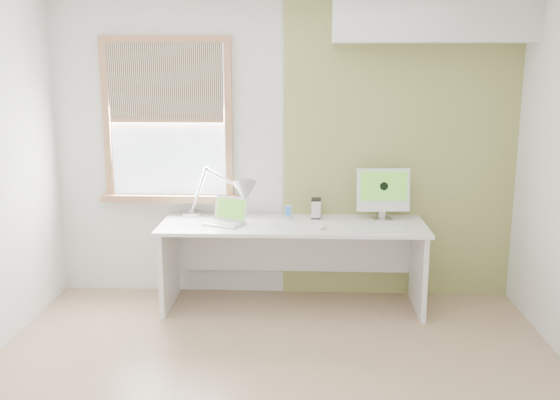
# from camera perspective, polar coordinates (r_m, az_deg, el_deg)

# --- Properties ---
(room) EXTENTS (4.04, 3.54, 2.64)m
(room) POSITION_cam_1_polar(r_m,az_deg,el_deg) (3.67, -0.69, 1.12)
(room) COLOR tan
(room) RESTS_ON ground
(accent_wall) EXTENTS (2.00, 0.02, 2.60)m
(accent_wall) POSITION_cam_1_polar(r_m,az_deg,el_deg) (5.44, 10.92, 4.53)
(accent_wall) COLOR #8B9F4F
(accent_wall) RESTS_ON room
(soffit) EXTENTS (1.60, 0.40, 0.42)m
(soffit) POSITION_cam_1_polar(r_m,az_deg,el_deg) (5.28, 13.93, 16.14)
(soffit) COLOR white
(soffit) RESTS_ON room
(window) EXTENTS (1.20, 0.14, 1.42)m
(window) POSITION_cam_1_polar(r_m,az_deg,el_deg) (5.46, -10.33, 7.16)
(window) COLOR #A9744E
(window) RESTS_ON room
(desk) EXTENTS (2.20, 0.70, 0.73)m
(desk) POSITION_cam_1_polar(r_m,az_deg,el_deg) (5.25, 1.20, -4.07)
(desk) COLOR white
(desk) RESTS_ON room
(desk_lamp) EXTENTS (0.72, 0.48, 0.44)m
(desk_lamp) POSITION_cam_1_polar(r_m,az_deg,el_deg) (5.20, -4.23, 0.58)
(desk_lamp) COLOR silver
(desk_lamp) RESTS_ON desk
(laptop) EXTENTS (0.38, 0.35, 0.21)m
(laptop) POSITION_cam_1_polar(r_m,az_deg,el_deg) (5.14, -4.89, -1.59)
(laptop) COLOR silver
(laptop) RESTS_ON desk
(phone_dock) EXTENTS (0.08, 0.08, 0.13)m
(phone_dock) POSITION_cam_1_polar(r_m,az_deg,el_deg) (5.26, 0.75, -1.43)
(phone_dock) COLOR silver
(phone_dock) RESTS_ON desk
(external_drive) EXTENTS (0.09, 0.13, 0.17)m
(external_drive) POSITION_cam_1_polar(r_m,az_deg,el_deg) (5.32, 3.34, -0.77)
(external_drive) COLOR silver
(external_drive) RESTS_ON desk
(imac) EXTENTS (0.45, 0.16, 0.44)m
(imac) POSITION_cam_1_polar(r_m,az_deg,el_deg) (5.30, 9.48, 0.82)
(imac) COLOR silver
(imac) RESTS_ON desk
(keyboard) EXTENTS (0.46, 0.18, 0.02)m
(keyboard) POSITION_cam_1_polar(r_m,az_deg,el_deg) (4.95, 8.94, -2.76)
(keyboard) COLOR white
(keyboard) RESTS_ON desk
(mouse) EXTENTS (0.07, 0.11, 0.03)m
(mouse) POSITION_cam_1_polar(r_m,az_deg,el_deg) (4.99, 3.86, -2.44)
(mouse) COLOR white
(mouse) RESTS_ON desk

